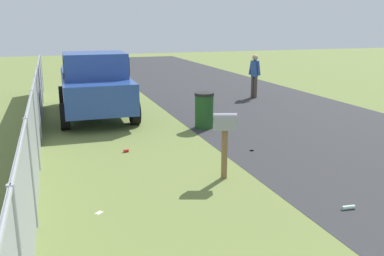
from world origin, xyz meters
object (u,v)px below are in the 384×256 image
mailbox (225,127)px  pickup_truck (95,83)px  trash_bin (204,110)px  pedestrian (255,73)px

mailbox → pickup_truck: 6.74m
trash_bin → pickup_truck: bearing=46.9°
pickup_truck → pedestrian: 6.61m
pickup_truck → mailbox: bearing=16.2°
pickup_truck → trash_bin: size_ratio=4.99×
trash_bin → pedestrian: size_ratio=0.59×
mailbox → pickup_truck: (6.50, 1.78, 0.07)m
pedestrian → trash_bin: bearing=-157.8°
pickup_truck → trash_bin: bearing=47.8°
pickup_truck → trash_bin: pickup_truck is taller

